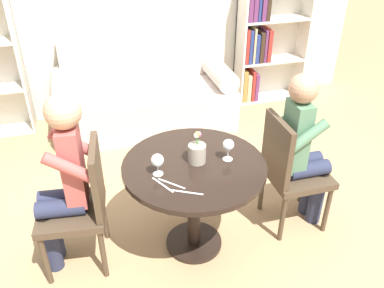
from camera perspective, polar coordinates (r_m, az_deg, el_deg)
The scene contains 14 objects.
ground_plane at distance 3.04m, azimuth 0.27°, elevation -13.77°, with size 16.00×16.00×0.00m, color tan.
round_table at distance 2.67m, azimuth 0.30°, elevation -5.32°, with size 0.93×0.93×0.70m.
couch at distance 4.39m, azimuth -6.74°, elevation 6.53°, with size 1.84×0.80×0.92m.
bookshelf_right at distance 4.89m, azimuth 9.86°, elevation 14.05°, with size 0.81×0.28×1.45m.
chair_left at distance 2.70m, azimuth -15.23°, elevation -7.86°, with size 0.47×0.47×0.90m.
chair_right at distance 2.98m, azimuth 13.51°, elevation -3.35°, with size 0.42×0.42×0.90m.
person_left at distance 2.61m, azimuth -17.66°, elevation -4.87°, with size 0.44×0.37×1.24m.
person_right at distance 2.95m, azimuth 15.44°, elevation -0.76°, with size 0.42×0.34×1.21m.
wine_glass_left at distance 2.45m, azimuth -4.88°, elevation -2.37°, with size 0.08×0.08×0.14m.
wine_glass_right at distance 2.58m, azimuth 5.12°, elevation -0.22°, with size 0.07×0.07×0.15m.
flower_vase at distance 2.57m, azimuth 0.72°, elevation -1.12°, with size 0.11×0.11×0.22m.
knife_left_setting at distance 2.42m, azimuth -2.91°, elevation -5.56°, with size 0.14×0.15×0.00m.
fork_left_setting at distance 2.35m, azimuth -0.70°, elevation -6.79°, with size 0.17×0.10×0.00m.
knife_right_setting at distance 2.41m, azimuth -4.13°, elevation -5.74°, with size 0.10×0.17×0.00m.
Camera 1 is at (-0.60, -2.04, 2.17)m, focal length 38.00 mm.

